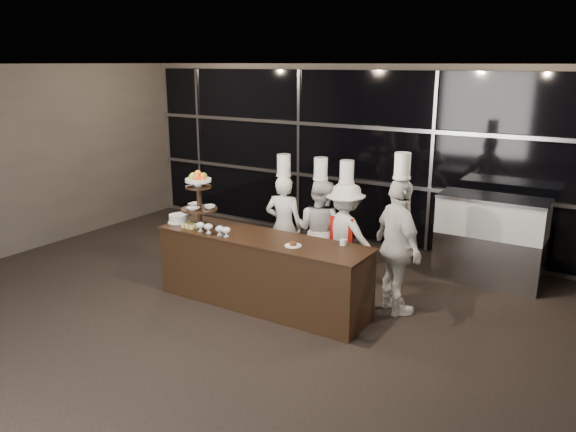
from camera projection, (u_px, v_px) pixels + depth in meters
The scene contains 14 objects.
room at pixel (140, 230), 5.28m from camera, with size 10.00×10.00×10.00m.
window_wall at pixel (361, 157), 9.31m from camera, with size 8.60×0.10×2.80m.
buffet_counter at pixel (262, 271), 7.10m from camera, with size 2.84×0.74×0.92m.
display_stand at pixel (199, 194), 7.38m from camera, with size 0.48×0.48×0.74m.
compotes at pixel (213, 228), 7.08m from camera, with size 0.53×0.11×0.12m.
layer_cake at pixel (179, 218), 7.61m from camera, with size 0.30×0.30×0.11m.
pastry_squares at pixel (190, 226), 7.37m from camera, with size 0.20×0.13×0.05m.
small_plate at pixel (293, 245), 6.63m from camera, with size 0.20×0.20×0.05m.
chef_cup at pixel (343, 242), 6.66m from camera, with size 0.08×0.08×0.07m, color white.
display_case at pixel (490, 235), 7.84m from camera, with size 1.45×0.63×1.24m.
chef_a at pixel (284, 224), 8.07m from camera, with size 0.61×0.48×1.78m.
chef_b at pixel (320, 229), 7.91m from camera, with size 0.73×0.58×1.77m.
chef_c at pixel (345, 234), 7.71m from camera, with size 1.02×0.69×1.76m.
chef_d at pixel (398, 246), 6.80m from camera, with size 1.03×0.97×2.01m.
Camera 1 is at (3.86, -3.55, 3.02)m, focal length 35.00 mm.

